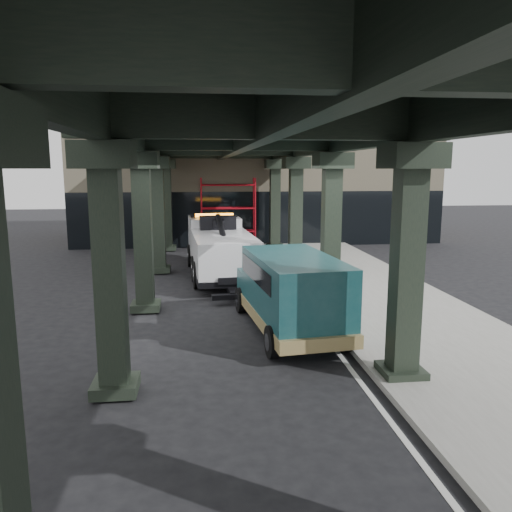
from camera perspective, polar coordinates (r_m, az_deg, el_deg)
ground at (r=14.53m, az=0.34°, el=-8.10°), size 90.00×90.00×0.00m
sidewalk at (r=17.45m, az=14.41°, el=-5.06°), size 5.00×40.00×0.15m
lane_stripe at (r=16.69m, az=5.33°, el=-5.72°), size 0.12×38.00×0.01m
viaduct at (r=15.80m, az=-2.02°, el=13.43°), size 7.40×32.00×6.40m
building at (r=33.92m, az=-0.38°, el=9.10°), size 22.00×10.00×8.00m
scaffolding at (r=28.51m, az=-3.22°, el=5.12°), size 3.08×0.88×4.00m
tow_truck at (r=21.11m, az=-4.26°, el=1.16°), size 2.81×8.18×2.64m
towed_van at (r=13.78m, az=3.96°, el=-4.00°), size 2.66×5.61×2.20m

